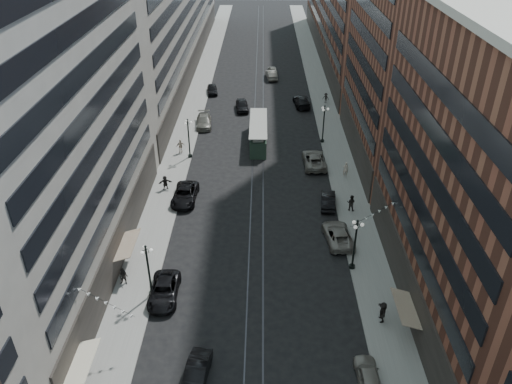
{
  "coord_description": "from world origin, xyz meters",
  "views": [
    {
      "loc": [
        0.49,
        -5.17,
        31.02
      ],
      "look_at": [
        -0.05,
        37.86,
        5.0
      ],
      "focal_mm": 35.0,
      "sensor_mm": 36.0,
      "label": 1
    }
  ],
  "objects_px": {
    "lamppost_sw_far": "(149,269)",
    "car_extra_1": "(273,70)",
    "car_4": "(369,376)",
    "car_11": "(314,159)",
    "car_14": "(272,75)",
    "pedestrian_8": "(346,169)",
    "car_7": "(185,195)",
    "pedestrian_extra_0": "(383,312)",
    "car_9": "(212,89)",
    "car_extra_0": "(338,235)",
    "streetcar": "(258,133)",
    "car_2": "(164,291)",
    "car_5": "(196,374)",
    "pedestrian_9": "(326,98)",
    "lamppost_sw_mid": "(189,137)",
    "car_10": "(328,200)",
    "car_12": "(302,101)",
    "lamppost_se_mid": "(324,123)",
    "pedestrian_7": "(351,203)",
    "pedestrian_2": "(123,276)",
    "pedestrian_5": "(165,183)",
    "car_8": "(204,121)",
    "pedestrian_6": "(181,146)",
    "lamppost_se_far": "(355,243)",
    "car_13": "(242,105)"
  },
  "relations": [
    {
      "from": "lamppost_se_mid",
      "to": "lamppost_sw_mid",
      "type": "bearing_deg",
      "value": -164.8
    },
    {
      "from": "car_7",
      "to": "pedestrian_6",
      "type": "relative_size",
      "value": 2.95
    },
    {
      "from": "car_4",
      "to": "car_11",
      "type": "bearing_deg",
      "value": -89.2
    },
    {
      "from": "lamppost_se_far",
      "to": "car_9",
      "type": "xyz_separation_m",
      "value": [
        -17.6,
        48.18,
        -2.36
      ]
    },
    {
      "from": "lamppost_sw_mid",
      "to": "pedestrian_9",
      "type": "bearing_deg",
      "value": 44.93
    },
    {
      "from": "car_2",
      "to": "car_5",
      "type": "relative_size",
      "value": 1.2
    },
    {
      "from": "car_extra_1",
      "to": "car_8",
      "type": "bearing_deg",
      "value": 61.48
    },
    {
      "from": "car_extra_0",
      "to": "car_8",
      "type": "bearing_deg",
      "value": -66.74
    },
    {
      "from": "car_13",
      "to": "car_10",
      "type": "bearing_deg",
      "value": -75.62
    },
    {
      "from": "car_5",
      "to": "car_7",
      "type": "height_order",
      "value": "car_7"
    },
    {
      "from": "car_4",
      "to": "lamppost_sw_far",
      "type": "bearing_deg",
      "value": -27.79
    },
    {
      "from": "pedestrian_2",
      "to": "car_10",
      "type": "height_order",
      "value": "pedestrian_2"
    },
    {
      "from": "car_2",
      "to": "car_4",
      "type": "distance_m",
      "value": 18.68
    },
    {
      "from": "lamppost_se_mid",
      "to": "car_14",
      "type": "bearing_deg",
      "value": 103.64
    },
    {
      "from": "lamppost_sw_far",
      "to": "car_extra_1",
      "type": "relative_size",
      "value": 1.28
    },
    {
      "from": "car_4",
      "to": "pedestrian_2",
      "type": "relative_size",
      "value": 2.4
    },
    {
      "from": "car_9",
      "to": "car_10",
      "type": "relative_size",
      "value": 0.97
    },
    {
      "from": "car_8",
      "to": "car_extra_1",
      "type": "height_order",
      "value": "car_8"
    },
    {
      "from": "lamppost_sw_mid",
      "to": "pedestrian_7",
      "type": "xyz_separation_m",
      "value": [
        19.75,
        -12.9,
        -1.98
      ]
    },
    {
      "from": "car_4",
      "to": "car_7",
      "type": "bearing_deg",
      "value": -57.05
    },
    {
      "from": "lamppost_sw_mid",
      "to": "lamppost_se_far",
      "type": "distance_m",
      "value": 29.45
    },
    {
      "from": "pedestrian_2",
      "to": "pedestrian_5",
      "type": "distance_m",
      "value": 17.08
    },
    {
      "from": "car_5",
      "to": "lamppost_sw_mid",
      "type": "bearing_deg",
      "value": 105.3
    },
    {
      "from": "car_9",
      "to": "car_extra_0",
      "type": "relative_size",
      "value": 0.78
    },
    {
      "from": "pedestrian_6",
      "to": "car_8",
      "type": "bearing_deg",
      "value": -121.94
    },
    {
      "from": "lamppost_sw_mid",
      "to": "car_10",
      "type": "xyz_separation_m",
      "value": [
        17.34,
        -11.78,
        -2.36
      ]
    },
    {
      "from": "streetcar",
      "to": "pedestrian_7",
      "type": "height_order",
      "value": "streetcar"
    },
    {
      "from": "lamppost_se_mid",
      "to": "car_7",
      "type": "distance_m",
      "value": 23.81
    },
    {
      "from": "car_5",
      "to": "pedestrian_9",
      "type": "height_order",
      "value": "pedestrian_9"
    },
    {
      "from": "lamppost_sw_far",
      "to": "car_10",
      "type": "relative_size",
      "value": 1.24
    },
    {
      "from": "streetcar",
      "to": "lamppost_sw_far",
      "type": "bearing_deg",
      "value": -106.04
    },
    {
      "from": "car_4",
      "to": "pedestrian_extra_0",
      "type": "distance_m",
      "value": 6.56
    },
    {
      "from": "car_5",
      "to": "pedestrian_8",
      "type": "distance_m",
      "value": 34.44
    },
    {
      "from": "pedestrian_2",
      "to": "car_9",
      "type": "relative_size",
      "value": 0.4
    },
    {
      "from": "pedestrian_9",
      "to": "pedestrian_7",
      "type": "bearing_deg",
      "value": -66.51
    },
    {
      "from": "pedestrian_9",
      "to": "car_4",
      "type": "bearing_deg",
      "value": -68.17
    },
    {
      "from": "lamppost_se_mid",
      "to": "pedestrian_7",
      "type": "height_order",
      "value": "lamppost_se_mid"
    },
    {
      "from": "car_10",
      "to": "car_12",
      "type": "xyz_separation_m",
      "value": [
        -1.01,
        31.08,
        0.11
      ]
    },
    {
      "from": "lamppost_se_mid",
      "to": "car_7",
      "type": "height_order",
      "value": "lamppost_se_mid"
    },
    {
      "from": "car_7",
      "to": "pedestrian_extra_0",
      "type": "bearing_deg",
      "value": -42.73
    },
    {
      "from": "car_2",
      "to": "car_5",
      "type": "xyz_separation_m",
      "value": [
        3.87,
        -8.79,
        -0.01
      ]
    },
    {
      "from": "car_2",
      "to": "pedestrian_extra_0",
      "type": "xyz_separation_m",
      "value": [
        18.69,
        -2.68,
        0.36
      ]
    },
    {
      "from": "car_14",
      "to": "pedestrian_8",
      "type": "height_order",
      "value": "pedestrian_8"
    },
    {
      "from": "car_13",
      "to": "car_extra_1",
      "type": "distance_m",
      "value": 20.06
    },
    {
      "from": "pedestrian_2",
      "to": "car_extra_0",
      "type": "height_order",
      "value": "pedestrian_2"
    },
    {
      "from": "lamppost_se_far",
      "to": "car_14",
      "type": "height_order",
      "value": "lamppost_se_far"
    },
    {
      "from": "pedestrian_5",
      "to": "car_12",
      "type": "bearing_deg",
      "value": 39.93
    },
    {
      "from": "streetcar",
      "to": "pedestrian_9",
      "type": "distance_m",
      "value": 19.15
    },
    {
      "from": "car_2",
      "to": "pedestrian_5",
      "type": "relative_size",
      "value": 3.04
    },
    {
      "from": "lamppost_sw_mid",
      "to": "car_7",
      "type": "height_order",
      "value": "lamppost_sw_mid"
    }
  ]
}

